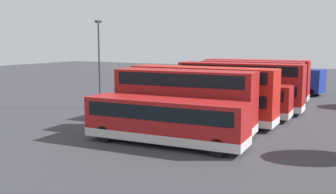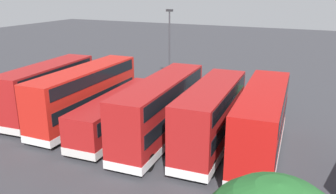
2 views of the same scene
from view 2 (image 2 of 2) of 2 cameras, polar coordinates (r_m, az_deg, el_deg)
ground_plane at (r=35.72m, az=0.24°, el=-0.16°), size 140.00×140.00×0.00m
bus_double_decker_near_end at (r=23.76m, az=15.01°, el=-3.76°), size 3.33×11.44×4.55m
bus_double_decker_second at (r=24.04m, az=7.03°, el=-3.03°), size 3.07×10.37×4.55m
bus_double_decker_third at (r=25.27m, az=-1.16°, el=-1.85°), size 3.17×11.91×4.55m
bus_single_deck_fourth at (r=27.16m, az=-7.89°, el=-2.48°), size 3.20×11.14×2.95m
bus_double_decker_fifth at (r=29.53m, az=-13.22°, el=0.55°), size 2.85×12.01×4.55m
bus_double_decker_sixth at (r=31.69m, az=-18.87°, el=1.20°), size 3.36×10.36×4.55m
bus_single_deck_seventh at (r=34.19m, az=-23.68°, el=0.37°), size 3.17×10.80×2.95m
car_hatchback_silver at (r=34.18m, az=8.75°, el=0.05°), size 4.46×2.51×1.43m
lamp_post_tall at (r=37.96m, az=0.24°, el=8.64°), size 0.70×0.30×8.59m
waste_bin_yellow at (r=37.12m, az=16.89°, el=0.52°), size 0.60×0.60×0.95m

